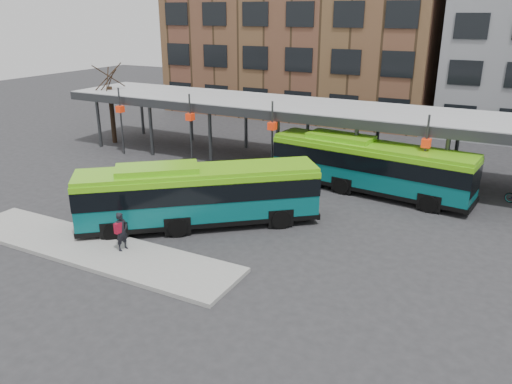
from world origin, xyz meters
name	(u,v)px	position (x,y,z in m)	size (l,w,h in m)	color
ground	(236,249)	(0.00, 0.00, 0.00)	(120.00, 120.00, 0.00)	#28282B
boarding_island	(93,248)	(-5.50, -3.00, 0.09)	(14.00, 3.00, 0.18)	gray
canopy	(337,112)	(-0.06, 12.87, 3.91)	(40.00, 6.53, 4.80)	#999B9E
tree	(112,112)	(-18.00, 12.00, 2.43)	(1.64, 1.64, 5.60)	black
bus_front	(198,194)	(-2.91, 1.44, 1.63)	(10.33, 9.00, 3.13)	#075457
bus_rear	(369,165)	(3.01, 9.92, 1.64)	(11.62, 3.73, 3.15)	#075457
pedestrian	(122,231)	(-4.12, -2.59, 1.04)	(0.47, 0.68, 1.69)	black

